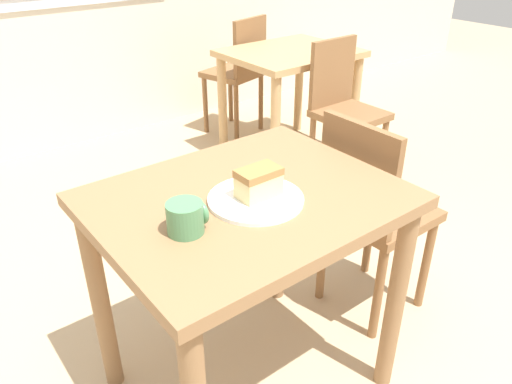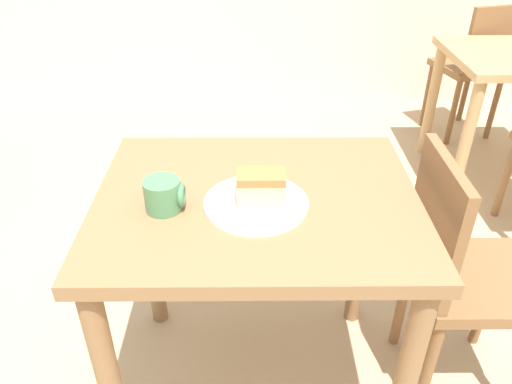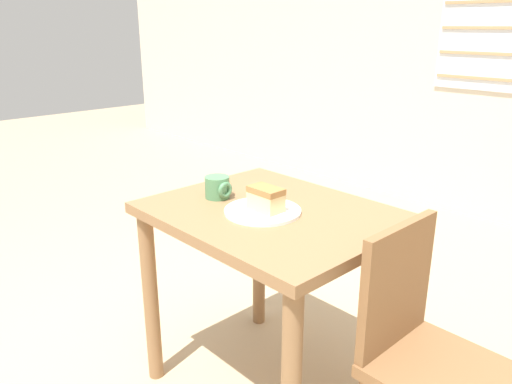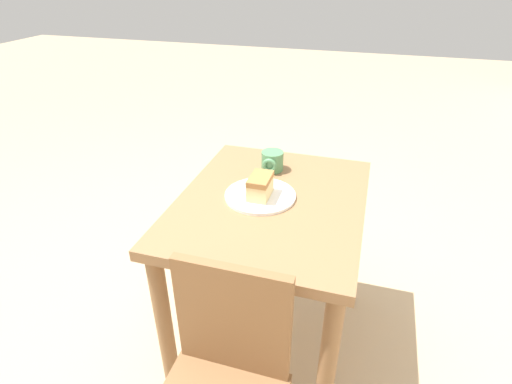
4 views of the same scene
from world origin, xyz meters
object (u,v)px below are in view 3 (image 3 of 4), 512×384
Objects in this scene: dining_table_near at (272,245)px; cake_slice at (266,199)px; chair_near_window at (423,355)px; coffee_mug at (218,187)px; plate at (263,211)px.

cake_slice is (0.01, -0.04, 0.19)m from dining_table_near.
cake_slice reaches higher than chair_near_window.
cake_slice is at bearing 95.80° from chair_near_window.
dining_table_near is 8.40× the size of coffee_mug.
chair_near_window is 0.69m from plate.
chair_near_window is at bearing 5.80° from cake_slice.
coffee_mug is at bearing -165.91° from dining_table_near.
plate is at bearing -93.56° from dining_table_near.
coffee_mug is at bearing 95.29° from chair_near_window.
coffee_mug is (-0.85, -0.08, 0.33)m from chair_near_window.
cake_slice reaches higher than plate.
dining_table_near is at bearing 91.84° from chair_near_window.
dining_table_near is at bearing 14.09° from coffee_mug.
coffee_mug reaches higher than plate.
cake_slice is at bearing 4.02° from coffee_mug.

